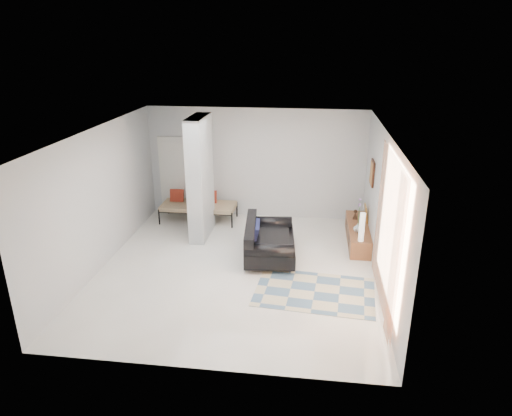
# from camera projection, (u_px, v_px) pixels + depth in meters

# --- Properties ---
(floor) EXTENTS (6.00, 6.00, 0.00)m
(floor) POSITION_uv_depth(u_px,v_px,m) (237.00, 269.00, 9.26)
(floor) COLOR beige
(floor) RESTS_ON ground
(ceiling) EXTENTS (6.00, 6.00, 0.00)m
(ceiling) POSITION_uv_depth(u_px,v_px,m) (235.00, 132.00, 8.27)
(ceiling) COLOR white
(ceiling) RESTS_ON wall_back
(wall_back) EXTENTS (6.00, 0.00, 6.00)m
(wall_back) POSITION_uv_depth(u_px,v_px,m) (256.00, 164.00, 11.54)
(wall_back) COLOR #BBBDC0
(wall_back) RESTS_ON ground
(wall_front) EXTENTS (6.00, 0.00, 6.00)m
(wall_front) POSITION_uv_depth(u_px,v_px,m) (198.00, 283.00, 5.98)
(wall_front) COLOR #BBBDC0
(wall_front) RESTS_ON ground
(wall_left) EXTENTS (0.00, 6.00, 6.00)m
(wall_left) POSITION_uv_depth(u_px,v_px,m) (100.00, 198.00, 9.09)
(wall_left) COLOR #BBBDC0
(wall_left) RESTS_ON ground
(wall_right) EXTENTS (0.00, 6.00, 6.00)m
(wall_right) POSITION_uv_depth(u_px,v_px,m) (383.00, 211.00, 8.43)
(wall_right) COLOR #BBBDC0
(wall_right) RESTS_ON ground
(partition_column) EXTENTS (0.35, 1.20, 2.80)m
(partition_column) POSITION_uv_depth(u_px,v_px,m) (200.00, 178.00, 10.38)
(partition_column) COLOR #ABB0B3
(partition_column) RESTS_ON floor
(hallway_door) EXTENTS (0.85, 0.06, 2.04)m
(hallway_door) POSITION_uv_depth(u_px,v_px,m) (176.00, 176.00, 11.89)
(hallway_door) COLOR silver
(hallway_door) RESTS_ON floor
(curtain) EXTENTS (0.00, 2.55, 2.55)m
(curtain) POSITION_uv_depth(u_px,v_px,m) (387.00, 233.00, 7.36)
(curtain) COLOR orange
(curtain) RESTS_ON wall_right
(wall_art) EXTENTS (0.04, 0.45, 0.55)m
(wall_art) POSITION_uv_depth(u_px,v_px,m) (372.00, 173.00, 9.88)
(wall_art) COLOR #3A1B0F
(wall_art) RESTS_ON wall_right
(media_console) EXTENTS (0.45, 1.92, 0.80)m
(media_console) POSITION_uv_depth(u_px,v_px,m) (358.00, 233.00, 10.42)
(media_console) COLOR brown
(media_console) RESTS_ON floor
(loveseat) EXTENTS (1.17, 1.82, 0.76)m
(loveseat) POSITION_uv_depth(u_px,v_px,m) (267.00, 241.00, 9.68)
(loveseat) COLOR silver
(loveseat) RESTS_ON floor
(daybed) EXTENTS (1.88, 0.81, 0.77)m
(daybed) POSITION_uv_depth(u_px,v_px,m) (198.00, 205.00, 11.57)
(daybed) COLOR black
(daybed) RESTS_ON floor
(area_rug) EXTENTS (2.28, 1.63, 0.01)m
(area_rug) POSITION_uv_depth(u_px,v_px,m) (315.00, 292.00, 8.42)
(area_rug) COLOR #BEB491
(area_rug) RESTS_ON floor
(cylinder_lamp) EXTENTS (0.11, 0.11, 0.63)m
(cylinder_lamp) POSITION_uv_depth(u_px,v_px,m) (362.00, 227.00, 9.47)
(cylinder_lamp) COLOR white
(cylinder_lamp) RESTS_ON media_console
(bronze_figurine) EXTENTS (0.13, 0.13, 0.23)m
(bronze_figurine) POSITION_uv_depth(u_px,v_px,m) (355.00, 214.00, 10.68)
(bronze_figurine) COLOR #2F1E15
(bronze_figurine) RESTS_ON media_console
(vase) EXTENTS (0.20, 0.20, 0.20)m
(vase) POSITION_uv_depth(u_px,v_px,m) (358.00, 228.00, 9.99)
(vase) COLOR silver
(vase) RESTS_ON media_console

